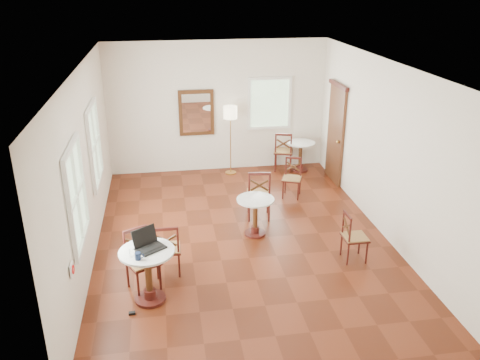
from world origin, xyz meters
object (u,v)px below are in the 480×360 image
(navy_mug, at_px, (138,256))
(cafe_table_back, at_px, (300,153))
(cafe_table_near, at_px, (148,270))
(mouse, at_px, (138,251))
(water_glass, at_px, (131,253))
(cafe_table_mid, at_px, (255,212))
(chair_back_a, at_px, (283,151))
(laptop, at_px, (148,243))
(power_adapter, at_px, (132,313))
(chair_near_a, at_px, (168,249))
(chair_near_b, at_px, (142,260))
(chair_mid_b, at_px, (354,237))
(floor_lamp, at_px, (230,117))
(chair_back_b, at_px, (292,178))
(chair_mid_a, at_px, (259,194))

(navy_mug, bearing_deg, cafe_table_back, 53.46)
(cafe_table_near, height_order, mouse, mouse)
(water_glass, bearing_deg, cafe_table_mid, 41.76)
(cafe_table_near, distance_m, chair_back_a, 5.64)
(cafe_table_mid, distance_m, laptop, 2.45)
(cafe_table_near, bearing_deg, water_glass, -145.98)
(power_adapter, bearing_deg, water_glass, 70.65)
(cafe_table_near, distance_m, chair_near_a, 0.72)
(cafe_table_mid, distance_m, chair_near_b, 2.36)
(cafe_table_mid, height_order, chair_mid_b, chair_mid_b)
(mouse, bearing_deg, floor_lamp, 71.34)
(mouse, bearing_deg, chair_back_a, 59.72)
(chair_back_b, relative_size, mouse, 9.81)
(chair_back_a, height_order, mouse, chair_back_a)
(chair_back_b, xyz_separation_m, floor_lamp, (-1.07, 1.49, 0.94))
(cafe_table_mid, height_order, chair_back_a, chair_back_a)
(floor_lamp, relative_size, power_adapter, 18.11)
(cafe_table_back, xyz_separation_m, chair_back_b, (-0.57, -1.41, -0.02))
(chair_mid_a, xyz_separation_m, chair_back_b, (0.88, 0.88, -0.08))
(laptop, bearing_deg, cafe_table_mid, 6.75)
(cafe_table_back, height_order, power_adapter, cafe_table_back)
(chair_back_a, distance_m, laptop, 5.57)
(mouse, relative_size, power_adapter, 0.95)
(floor_lamp, bearing_deg, chair_mid_b, -71.01)
(floor_lamp, bearing_deg, water_glass, -112.70)
(cafe_table_near, height_order, chair_back_b, chair_back_b)
(chair_near_a, distance_m, chair_mid_a, 2.40)
(cafe_table_back, xyz_separation_m, chair_mid_a, (-1.44, -2.29, 0.06))
(floor_lamp, bearing_deg, navy_mug, -111.48)
(chair_back_b, height_order, floor_lamp, floor_lamp)
(cafe_table_mid, bearing_deg, mouse, -138.98)
(chair_near_a, height_order, power_adapter, chair_near_a)
(chair_near_a, relative_size, power_adapter, 9.78)
(cafe_table_mid, height_order, navy_mug, navy_mug)
(chair_near_a, xyz_separation_m, chair_back_a, (2.80, 4.05, 0.04))
(power_adapter, bearing_deg, chair_back_a, 56.38)
(cafe_table_back, height_order, chair_near_b, chair_near_b)
(chair_mid_b, bearing_deg, cafe_table_near, 100.73)
(cafe_table_near, relative_size, chair_near_b, 0.87)
(chair_near_b, bearing_deg, laptop, -91.54)
(mouse, bearing_deg, cafe_table_near, 12.37)
(chair_mid_a, height_order, water_glass, chair_mid_a)
(cafe_table_back, distance_m, chair_near_b, 5.57)
(laptop, distance_m, navy_mug, 0.32)
(floor_lamp, relative_size, laptop, 3.30)
(chair_mid_a, relative_size, laptop, 2.05)
(chair_back_a, height_order, water_glass, chair_back_a)
(chair_near_a, bearing_deg, cafe_table_back, -128.08)
(navy_mug, bearing_deg, laptop, 66.82)
(cafe_table_back, distance_m, chair_near_a, 5.07)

